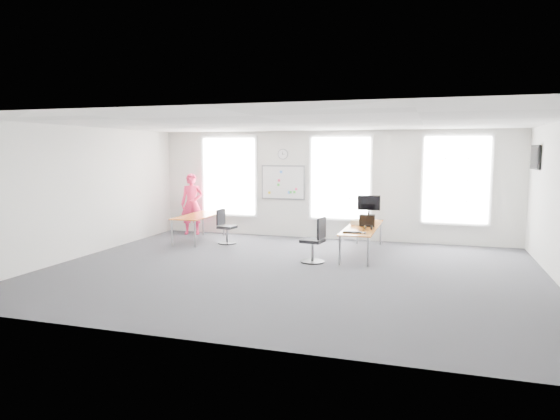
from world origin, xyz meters
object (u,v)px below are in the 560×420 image
(chair_left, at_px, (225,228))
(headphones, at_px, (368,227))
(keyboard, at_px, (353,232))
(desk_right, at_px, (362,228))
(chair_right, at_px, (315,243))
(person, at_px, (192,204))
(monitor, at_px, (369,205))
(desk_left, at_px, (199,217))

(chair_left, relative_size, headphones, 4.77)
(keyboard, bearing_deg, desk_right, 88.16)
(chair_right, xyz_separation_m, chair_left, (-2.80, 1.54, -0.04))
(chair_right, bearing_deg, person, -112.99)
(chair_left, distance_m, monitor, 3.81)
(desk_left, bearing_deg, chair_right, -25.23)
(person, bearing_deg, keyboard, -39.93)
(chair_right, distance_m, keyboard, 0.85)
(desk_left, distance_m, monitor, 4.57)
(keyboard, xyz_separation_m, monitor, (0.08, 2.11, 0.38))
(desk_left, distance_m, headphones, 4.79)
(chair_right, height_order, person, person)
(chair_left, bearing_deg, monitor, -69.49)
(chair_left, relative_size, person, 0.51)
(headphones, relative_size, monitor, 0.29)
(keyboard, relative_size, monitor, 0.64)
(chair_right, relative_size, headphones, 5.26)
(desk_right, relative_size, person, 1.52)
(headphones, distance_m, monitor, 1.62)
(keyboard, height_order, monitor, monitor)
(desk_right, bearing_deg, desk_left, 173.86)
(monitor, bearing_deg, person, 170.67)
(keyboard, height_order, headphones, headphones)
(monitor, bearing_deg, chair_left, -173.63)
(keyboard, bearing_deg, chair_left, 163.19)
(person, xyz_separation_m, monitor, (5.19, -0.26, 0.15))
(desk_left, height_order, monitor, monitor)
(chair_right, bearing_deg, chair_left, -110.49)
(desk_left, distance_m, keyboard, 4.66)
(desk_right, distance_m, desk_left, 4.54)
(desk_right, xyz_separation_m, headphones, (0.19, -0.44, 0.09))
(person, distance_m, headphones, 5.68)
(chair_left, xyz_separation_m, monitor, (3.66, 0.83, 0.65))
(desk_right, height_order, monitor, monitor)
(chair_right, relative_size, keyboard, 2.41)
(person, bearing_deg, chair_left, -50.58)
(chair_right, xyz_separation_m, monitor, (0.86, 2.38, 0.61))
(desk_left, relative_size, keyboard, 4.68)
(chair_left, relative_size, keyboard, 2.19)
(desk_left, relative_size, monitor, 3.00)
(desk_left, relative_size, person, 1.08)
(chair_right, bearing_deg, monitor, 168.50)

